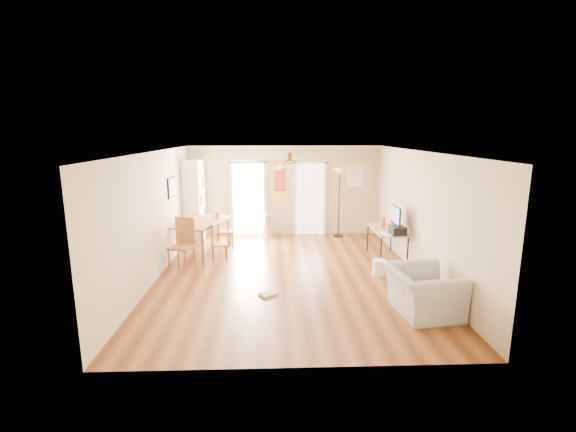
{
  "coord_description": "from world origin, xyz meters",
  "views": [
    {
      "loc": [
        -0.33,
        -8.2,
        2.98
      ],
      "look_at": [
        0.0,
        0.6,
        1.15
      ],
      "focal_mm": 25.22,
      "sensor_mm": 36.0,
      "label": 1
    }
  ],
  "objects_px": {
    "dining_chair_right_b": "(219,242)",
    "computer_desk": "(386,244)",
    "torchiere_lamp": "(339,203)",
    "bookshelf": "(195,201)",
    "printer": "(397,230)",
    "trash_can": "(268,226)",
    "dining_chair_right_a": "(225,230)",
    "armchair": "(423,292)",
    "dining_chair_near": "(181,244)",
    "dining_table": "(200,237)",
    "wastebasket_a": "(379,267)"
  },
  "relations": [
    {
      "from": "dining_chair_right_a",
      "to": "armchair",
      "type": "xyz_separation_m",
      "value": [
        3.75,
        -4.06,
        -0.11
      ]
    },
    {
      "from": "wastebasket_a",
      "to": "bookshelf",
      "type": "bearing_deg",
      "value": 145.65
    },
    {
      "from": "dining_chair_right_b",
      "to": "wastebasket_a",
      "type": "xyz_separation_m",
      "value": [
        3.51,
        -1.11,
        -0.29
      ]
    },
    {
      "from": "computer_desk",
      "to": "dining_chair_near",
      "type": "bearing_deg",
      "value": -173.62
    },
    {
      "from": "dining_chair_right_a",
      "to": "dining_chair_right_b",
      "type": "xyz_separation_m",
      "value": [
        0.0,
        -1.07,
        -0.04
      ]
    },
    {
      "from": "bookshelf",
      "to": "wastebasket_a",
      "type": "relative_size",
      "value": 6.8
    },
    {
      "from": "dining_chair_near",
      "to": "dining_chair_right_b",
      "type": "bearing_deg",
      "value": 53.33
    },
    {
      "from": "dining_table",
      "to": "dining_chair_right_b",
      "type": "distance_m",
      "value": 0.81
    },
    {
      "from": "bookshelf",
      "to": "torchiere_lamp",
      "type": "xyz_separation_m",
      "value": [
        4.07,
        0.25,
        -0.12
      ]
    },
    {
      "from": "dining_chair_right_a",
      "to": "armchair",
      "type": "height_order",
      "value": "dining_chair_right_a"
    },
    {
      "from": "dining_chair_right_a",
      "to": "dining_chair_right_b",
      "type": "bearing_deg",
      "value": 165.56
    },
    {
      "from": "dining_chair_near",
      "to": "computer_desk",
      "type": "bearing_deg",
      "value": 23.56
    },
    {
      "from": "dining_chair_right_b",
      "to": "computer_desk",
      "type": "xyz_separation_m",
      "value": [
        3.96,
        -0.03,
        -0.09
      ]
    },
    {
      "from": "dining_chair_near",
      "to": "wastebasket_a",
      "type": "distance_m",
      "value": 4.33
    },
    {
      "from": "trash_can",
      "to": "armchair",
      "type": "xyz_separation_m",
      "value": [
        2.64,
        -5.16,
        0.06
      ]
    },
    {
      "from": "torchiere_lamp",
      "to": "bookshelf",
      "type": "bearing_deg",
      "value": -176.54
    },
    {
      "from": "trash_can",
      "to": "armchair",
      "type": "height_order",
      "value": "armchair"
    },
    {
      "from": "bookshelf",
      "to": "dining_chair_near",
      "type": "xyz_separation_m",
      "value": [
        0.14,
        -2.47,
        -0.56
      ]
    },
    {
      "from": "computer_desk",
      "to": "armchair",
      "type": "relative_size",
      "value": 1.17
    },
    {
      "from": "computer_desk",
      "to": "armchair",
      "type": "bearing_deg",
      "value": -94.06
    },
    {
      "from": "bookshelf",
      "to": "dining_table",
      "type": "xyz_separation_m",
      "value": [
        0.36,
        -1.32,
        -0.7
      ]
    },
    {
      "from": "trash_can",
      "to": "computer_desk",
      "type": "relative_size",
      "value": 0.47
    },
    {
      "from": "dining_chair_right_a",
      "to": "printer",
      "type": "distance_m",
      "value": 4.37
    },
    {
      "from": "dining_chair_right_a",
      "to": "trash_can",
      "type": "relative_size",
      "value": 1.52
    },
    {
      "from": "dining_chair_right_a",
      "to": "dining_chair_right_b",
      "type": "height_order",
      "value": "dining_chair_right_a"
    },
    {
      "from": "dining_chair_right_b",
      "to": "trash_can",
      "type": "distance_m",
      "value": 2.45
    },
    {
      "from": "trash_can",
      "to": "wastebasket_a",
      "type": "relative_size",
      "value": 1.96
    },
    {
      "from": "dining_chair_right_b",
      "to": "computer_desk",
      "type": "relative_size",
      "value": 0.66
    },
    {
      "from": "trash_can",
      "to": "computer_desk",
      "type": "height_order",
      "value": "computer_desk"
    },
    {
      "from": "dining_table",
      "to": "dining_chair_near",
      "type": "xyz_separation_m",
      "value": [
        -0.21,
        -1.16,
        0.15
      ]
    },
    {
      "from": "printer",
      "to": "wastebasket_a",
      "type": "distance_m",
      "value": 1.03
    },
    {
      "from": "dining_chair_right_b",
      "to": "computer_desk",
      "type": "bearing_deg",
      "value": -101.88
    },
    {
      "from": "wastebasket_a",
      "to": "dining_chair_right_b",
      "type": "bearing_deg",
      "value": 162.51
    },
    {
      "from": "dining_chair_right_a",
      "to": "dining_chair_near",
      "type": "relative_size",
      "value": 0.87
    },
    {
      "from": "printer",
      "to": "trash_can",
      "type": "bearing_deg",
      "value": 134.7
    },
    {
      "from": "dining_chair_right_a",
      "to": "trash_can",
      "type": "bearing_deg",
      "value": -59.79
    },
    {
      "from": "dining_chair_near",
      "to": "computer_desk",
      "type": "distance_m",
      "value": 4.76
    },
    {
      "from": "dining_table",
      "to": "torchiere_lamp",
      "type": "distance_m",
      "value": 4.07
    },
    {
      "from": "bookshelf",
      "to": "dining_chair_right_a",
      "type": "xyz_separation_m",
      "value": [
        0.91,
        -0.84,
        -0.63
      ]
    },
    {
      "from": "dining_chair_right_a",
      "to": "armchair",
      "type": "distance_m",
      "value": 5.52
    },
    {
      "from": "dining_chair_near",
      "to": "wastebasket_a",
      "type": "bearing_deg",
      "value": 9.87
    },
    {
      "from": "bookshelf",
      "to": "dining_chair_near",
      "type": "height_order",
      "value": "bookshelf"
    },
    {
      "from": "trash_can",
      "to": "bookshelf",
      "type": "bearing_deg",
      "value": -172.68
    },
    {
      "from": "printer",
      "to": "armchair",
      "type": "xyz_separation_m",
      "value": [
        -0.3,
        -2.45,
        -0.44
      ]
    },
    {
      "from": "dining_chair_right_a",
      "to": "torchiere_lamp",
      "type": "height_order",
      "value": "torchiere_lamp"
    },
    {
      "from": "bookshelf",
      "to": "computer_desk",
      "type": "relative_size",
      "value": 1.64
    },
    {
      "from": "trash_can",
      "to": "torchiere_lamp",
      "type": "relative_size",
      "value": 0.32
    },
    {
      "from": "wastebasket_a",
      "to": "armchair",
      "type": "relative_size",
      "value": 0.28
    },
    {
      "from": "dining_chair_right_b",
      "to": "dining_table",
      "type": "bearing_deg",
      "value": 31.23
    },
    {
      "from": "dining_chair_near",
      "to": "trash_can",
      "type": "relative_size",
      "value": 1.74
    }
  ]
}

